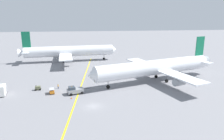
{
  "coord_description": "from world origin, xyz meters",
  "views": [
    {
      "loc": [
        -2.28,
        -55.99,
        25.42
      ],
      "look_at": [
        9.01,
        25.23,
        4.0
      ],
      "focal_mm": 33.52,
      "sensor_mm": 36.0,
      "label": 1
    }
  ],
  "objects": [
    {
      "name": "ground_plane",
      "position": [
        0.0,
        0.0,
        0.0
      ],
      "size": [
        600.0,
        600.0,
        0.0
      ],
      "primitive_type": "plane",
      "color": "gray"
    },
    {
      "name": "taxiway_stripe",
      "position": [
        -4.51,
        10.0,
        0.0
      ],
      "size": [
        13.95,
        119.3,
        0.01
      ],
      "primitive_type": "cube",
      "rotation": [
        0.0,
        0.0,
        -0.11
      ],
      "color": "yellow",
      "rests_on": "ground"
    },
    {
      "name": "airliner_at_gate_left",
      "position": [
        -10.28,
        63.57,
        5.75
      ],
      "size": [
        54.77,
        45.21,
        17.13
      ],
      "color": "white",
      "rests_on": "ground"
    },
    {
      "name": "airliner_being_pushed",
      "position": [
        25.67,
        20.61,
        5.62
      ],
      "size": [
        54.6,
        43.4,
        16.77
      ],
      "color": "white",
      "rests_on": "ground"
    },
    {
      "name": "pushback_tug",
      "position": [
        -5.53,
        10.89,
        1.23
      ],
      "size": [
        8.49,
        4.4,
        2.9
      ],
      "color": "gray",
      "rests_on": "ground"
    },
    {
      "name": "gse_gpu_cart_small",
      "position": [
        -18.57,
        16.4,
        0.79
      ],
      "size": [
        2.31,
        1.89,
        1.9
      ],
      "color": "#666B4C",
      "rests_on": "ground"
    },
    {
      "name": "gse_baggage_cart_trailing",
      "position": [
        -13.2,
        12.12,
        0.86
      ],
      "size": [
        2.09,
        2.99,
        1.71
      ],
      "color": "orange",
      "rests_on": "ground"
    },
    {
      "name": "gse_catering_truck_tall",
      "position": [
        -29.33,
        13.13,
        1.76
      ],
      "size": [
        3.34,
        6.16,
        3.5
      ],
      "color": "gray",
      "rests_on": "ground"
    },
    {
      "name": "ground_crew_marshaller_foreground",
      "position": [
        -11.64,
        16.79,
        0.92
      ],
      "size": [
        0.36,
        0.36,
        1.75
      ],
      "color": "#2D3351",
      "rests_on": "ground"
    },
    {
      "name": "traffic_cone_nose_right",
      "position": [
        -6.51,
        6.6,
        0.28
      ],
      "size": [
        0.44,
        0.44,
        0.6
      ],
      "color": "orange",
      "rests_on": "ground"
    }
  ]
}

